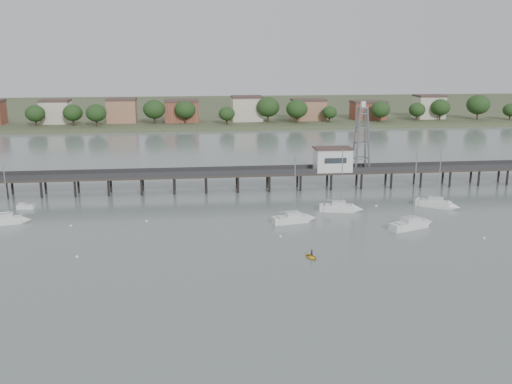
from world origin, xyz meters
The scene contains 14 objects.
ground_plane centered at (0.00, 0.00, 0.00)m, with size 500.00×500.00×0.00m, color slate.
pier centered at (0.00, 60.00, 3.79)m, with size 150.00×5.00×5.50m.
pier_building centered at (25.00, 60.00, 6.67)m, with size 8.40×5.40×5.30m.
lattice_tower centered at (31.50, 60.00, 11.10)m, with size 3.20×3.20×15.50m.
sailboat_d centered at (32.48, 29.03, 0.64)m, with size 8.84×5.58×14.08m.
sailboat_e centered at (42.49, 40.96, 0.64)m, with size 7.67×6.51×13.01m.
sailboat_c centered at (12.40, 34.60, 0.64)m, with size 8.00×3.98×12.76m.
sailboat_b centered at (-38.89, 39.57, 0.65)m, with size 6.84×3.08×11.08m.
sailboat_f centered at (22.71, 40.54, 0.64)m, with size 8.02×3.82×12.80m.
white_tender centered at (-39.38, 49.78, 0.40)m, with size 3.49×1.80×1.30m.
yellow_dinghy centered at (10.89, 15.83, 0.00)m, with size 1.79×0.52×2.51m, color yellow.
dinghy_occupant centered at (10.89, 15.83, 0.00)m, with size 0.43×1.17×0.28m, color black.
mooring_buoys centered at (1.97, 31.14, 0.08)m, with size 69.98×23.82×0.39m.
far_shore centered at (0.36, 239.58, 0.95)m, with size 500.00×170.00×10.40m.
Camera 1 is at (-6.67, -63.15, 29.95)m, focal length 40.00 mm.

